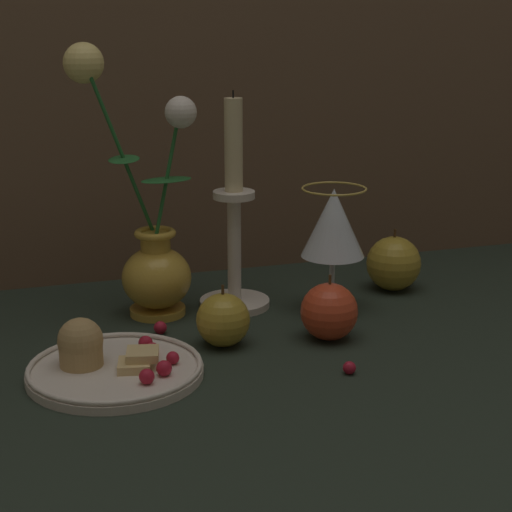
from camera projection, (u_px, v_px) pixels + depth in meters
The scene contains 11 objects.
ground_plane at pixel (278, 339), 1.08m from camera, with size 2.40×2.40×0.00m, color #232D23.
vase at pixel (149, 239), 1.14m from camera, with size 0.16×0.09×0.36m.
plate_with_pastries at pixel (109, 363), 0.97m from camera, with size 0.20×0.20×0.07m.
wine_glass at pixel (333, 227), 1.15m from camera, with size 0.09×0.09×0.17m.
candlestick at pixel (234, 233), 1.17m from camera, with size 0.10×0.10×0.30m.
apple_beside_vase at pixel (329, 312), 1.07m from camera, with size 0.07×0.07×0.09m.
apple_near_glass at pixel (224, 321), 1.05m from camera, with size 0.07×0.07×0.08m.
apple_at_table_edge at pixel (394, 263), 1.26m from camera, with size 0.08×0.08×0.09m.
berry_near_plate at pixel (241, 323), 1.12m from camera, with size 0.01×0.01×0.01m, color #AD192D.
berry_front_center at pixel (160, 328), 1.10m from camera, with size 0.02×0.02×0.02m, color #AD192D.
berry_by_glass_stem at pixel (349, 368), 0.98m from camera, with size 0.02×0.02×0.02m, color #AD192D.
Camera 1 is at (-0.33, -0.96, 0.40)m, focal length 60.00 mm.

